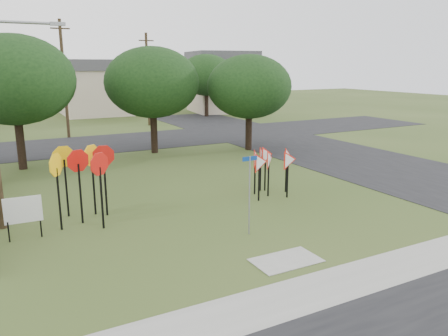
{
  "coord_description": "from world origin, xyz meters",
  "views": [
    {
      "loc": [
        -7.21,
        -12.05,
        5.64
      ],
      "look_at": [
        0.79,
        3.0,
        1.6
      ],
      "focal_mm": 35.0,
      "sensor_mm": 36.0,
      "label": 1
    }
  ],
  "objects_px": {
    "stop_sign_cluster": "(83,168)",
    "yield_sign_cluster": "(269,160)",
    "street_name_sign": "(249,190)",
    "info_board": "(23,211)"
  },
  "relations": [
    {
      "from": "info_board",
      "to": "stop_sign_cluster",
      "type": "bearing_deg",
      "value": 22.06
    },
    {
      "from": "stop_sign_cluster",
      "to": "yield_sign_cluster",
      "type": "relative_size",
      "value": 1.05
    },
    {
      "from": "stop_sign_cluster",
      "to": "yield_sign_cluster",
      "type": "bearing_deg",
      "value": -2.43
    },
    {
      "from": "street_name_sign",
      "to": "stop_sign_cluster",
      "type": "relative_size",
      "value": 0.99
    },
    {
      "from": "street_name_sign",
      "to": "stop_sign_cluster",
      "type": "xyz_separation_m",
      "value": [
        -4.63,
        3.95,
        0.44
      ]
    },
    {
      "from": "stop_sign_cluster",
      "to": "yield_sign_cluster",
      "type": "distance_m",
      "value": 7.86
    },
    {
      "from": "info_board",
      "to": "street_name_sign",
      "type": "bearing_deg",
      "value": -24.48
    },
    {
      "from": "yield_sign_cluster",
      "to": "info_board",
      "type": "relative_size",
      "value": 1.79
    },
    {
      "from": "stop_sign_cluster",
      "to": "info_board",
      "type": "height_order",
      "value": "stop_sign_cluster"
    },
    {
      "from": "stop_sign_cluster",
      "to": "info_board",
      "type": "distance_m",
      "value": 2.53
    }
  ]
}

